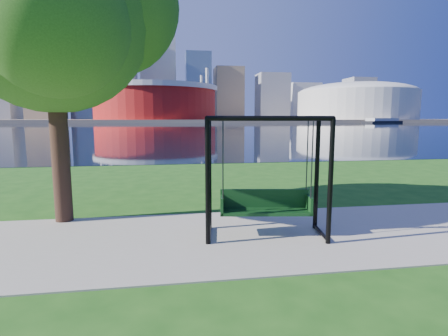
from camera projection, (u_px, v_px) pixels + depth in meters
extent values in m
plane|color=#1E5114|center=(234.00, 230.00, 8.07)|extent=(900.00, 900.00, 0.00)
cube|color=#9E937F|center=(238.00, 237.00, 7.58)|extent=(120.00, 4.00, 0.03)
cube|color=black|center=(174.00, 127.00, 107.85)|extent=(900.00, 180.00, 0.02)
cube|color=#937F60|center=(171.00, 120.00, 307.26)|extent=(900.00, 228.00, 2.00)
cylinder|color=maroon|center=(156.00, 103.00, 234.59)|extent=(80.00, 80.00, 22.00)
cylinder|color=silver|center=(155.00, 89.00, 233.26)|extent=(83.00, 83.00, 3.00)
cylinder|color=silver|center=(202.00, 98.00, 257.52)|extent=(2.00, 2.00, 32.00)
cylinder|color=silver|center=(109.00, 97.00, 247.43)|extent=(2.00, 2.00, 32.00)
cylinder|color=silver|center=(99.00, 93.00, 210.26)|extent=(2.00, 2.00, 32.00)
cylinder|color=silver|center=(207.00, 94.00, 220.35)|extent=(2.00, 2.00, 32.00)
cylinder|color=beige|center=(356.00, 106.00, 256.97)|extent=(84.00, 84.00, 20.00)
ellipsoid|color=beige|center=(356.00, 93.00, 255.71)|extent=(84.00, 84.00, 15.12)
cube|color=#998466|center=(43.00, 64.00, 279.75)|extent=(26.00, 26.00, 88.00)
cube|color=slate|center=(89.00, 65.00, 308.31)|extent=(30.00, 24.00, 95.00)
cube|color=gray|center=(122.00, 76.00, 294.96)|extent=(24.00, 24.00, 72.00)
cube|color=silver|center=(159.00, 76.00, 328.35)|extent=(32.00, 28.00, 80.00)
cube|color=slate|center=(198.00, 86.00, 310.80)|extent=(22.00, 22.00, 58.00)
cube|color=#998466|center=(228.00, 94.00, 330.77)|extent=(26.00, 26.00, 48.00)
cube|color=gray|center=(272.00, 97.00, 327.55)|extent=(28.00, 24.00, 42.00)
cube|color=silver|center=(303.00, 102.00, 358.55)|extent=(30.00, 26.00, 36.00)
cube|color=gray|center=(358.00, 99.00, 346.38)|extent=(24.00, 24.00, 40.00)
cube|color=#998466|center=(386.00, 104.00, 367.74)|extent=(26.00, 26.00, 32.00)
sphere|color=#998466|center=(39.00, 1.00, 273.09)|extent=(10.00, 10.00, 10.00)
cylinder|color=black|center=(208.00, 183.00, 6.95)|extent=(0.11, 0.11, 2.57)
cylinder|color=black|center=(330.00, 183.00, 6.98)|extent=(0.11, 0.11, 2.57)
cylinder|color=black|center=(209.00, 175.00, 7.95)|extent=(0.11, 0.11, 2.57)
cylinder|color=black|center=(317.00, 175.00, 7.97)|extent=(0.11, 0.11, 2.57)
cylinder|color=black|center=(270.00, 118.00, 6.78)|extent=(2.44, 0.46, 0.10)
cylinder|color=black|center=(264.00, 118.00, 7.78)|extent=(2.44, 0.46, 0.10)
cylinder|color=black|center=(208.00, 118.00, 7.27)|extent=(0.25, 1.01, 0.10)
cylinder|color=black|center=(209.00, 233.00, 7.62)|extent=(0.23, 1.01, 0.08)
cylinder|color=black|center=(326.00, 118.00, 7.29)|extent=(0.25, 1.01, 0.10)
cylinder|color=black|center=(321.00, 232.00, 7.64)|extent=(0.23, 1.01, 0.08)
cube|color=black|center=(265.00, 212.00, 7.56)|extent=(2.01, 0.78, 0.07)
cube|color=black|center=(264.00, 198.00, 7.74)|extent=(1.94, 0.34, 0.42)
cube|color=black|center=(222.00, 205.00, 7.53)|extent=(0.13, 0.51, 0.38)
cube|color=black|center=(309.00, 205.00, 7.55)|extent=(0.13, 0.51, 0.38)
cylinder|color=#2F2F34|center=(223.00, 161.00, 7.19)|extent=(0.03, 0.03, 1.62)
cylinder|color=#2F2F34|center=(312.00, 161.00, 7.21)|extent=(0.03, 0.03, 1.62)
cylinder|color=#2F2F34|center=(223.00, 158.00, 7.60)|extent=(0.03, 0.03, 1.62)
cylinder|color=#2F2F34|center=(307.00, 158.00, 7.62)|extent=(0.03, 0.03, 1.62)
cylinder|color=black|center=(59.00, 137.00, 8.48)|extent=(0.42, 0.42, 4.22)
sphere|color=#2D5719|center=(51.00, 13.00, 8.07)|extent=(4.61, 4.61, 4.61)
sphere|color=#2D5719|center=(110.00, 6.00, 8.77)|extent=(3.46, 3.46, 3.46)
sphere|color=#2D5719|center=(56.00, 23.00, 7.17)|extent=(3.07, 3.07, 3.07)
cube|color=black|center=(382.00, 122.00, 209.49)|extent=(29.88, 18.15, 1.16)
cube|color=beige|center=(383.00, 120.00, 209.28)|extent=(23.94, 14.61, 1.75)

